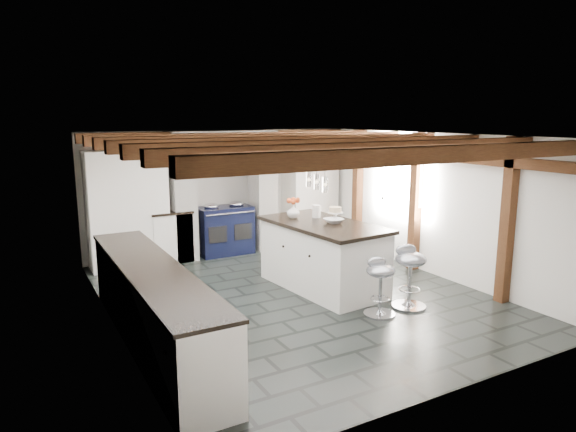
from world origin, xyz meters
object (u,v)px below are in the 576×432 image
kitchen_island (323,255)px  bar_stool_near (410,269)px  bar_stool_far (380,280)px  range_cooker (224,229)px

kitchen_island → bar_stool_near: bearing=-70.1°
kitchen_island → bar_stool_far: kitchen_island is taller
bar_stool_near → bar_stool_far: (-0.52, -0.03, -0.06)m
bar_stool_far → range_cooker: bearing=113.2°
bar_stool_near → range_cooker: bearing=123.6°
range_cooker → bar_stool_far: size_ratio=1.30×
range_cooker → kitchen_island: (0.53, -2.57, 0.05)m
bar_stool_near → bar_stool_far: bearing=-159.8°
kitchen_island → bar_stool_near: (0.59, -1.24, 0.02)m
kitchen_island → bar_stool_far: (0.06, -1.27, -0.04)m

